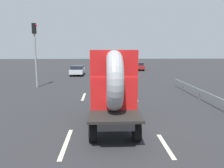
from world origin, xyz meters
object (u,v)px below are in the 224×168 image
at_px(oncoming_car, 138,66).
at_px(traffic_light, 35,46).
at_px(distant_sedan, 77,70).
at_px(flatbed_truck, 113,89).

bearing_deg(oncoming_car, traffic_light, -127.61).
distance_m(distant_sedan, oncoming_car, 10.84).
distance_m(flatbed_truck, oncoming_car, 25.81).
distance_m(flatbed_truck, distant_sedan, 19.46).
relative_size(flatbed_truck, distant_sedan, 1.30).
height_order(flatbed_truck, oncoming_car, flatbed_truck).
relative_size(flatbed_truck, oncoming_car, 1.31).
bearing_deg(traffic_light, oncoming_car, 52.39).
xyz_separation_m(distant_sedan, traffic_light, (-2.69, -8.82, 3.04)).
bearing_deg(distant_sedan, oncoming_car, 34.94).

